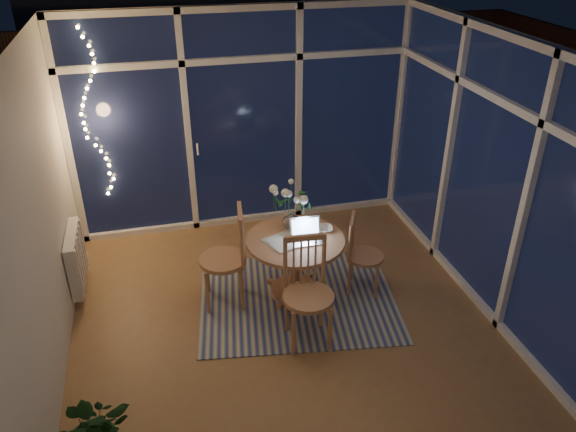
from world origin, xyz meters
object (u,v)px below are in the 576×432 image
at_px(laptop, 308,231).
at_px(flower_vase, 291,219).
at_px(dining_table, 295,267).
at_px(chair_right, 365,255).
at_px(chair_front, 308,295).
at_px(chair_left, 223,258).

height_order(laptop, flower_vase, laptop).
relative_size(dining_table, chair_right, 1.14).
relative_size(chair_front, laptop, 3.41).
distance_m(chair_front, flower_vase, 0.96).
relative_size(dining_table, laptop, 3.19).
bearing_deg(chair_right, chair_left, 109.85).
height_order(chair_front, flower_vase, chair_front).
height_order(dining_table, laptop, laptop).
height_order(chair_left, flower_vase, chair_left).
relative_size(chair_left, laptop, 3.46).
bearing_deg(chair_left, dining_table, 92.95).
height_order(dining_table, chair_left, chair_left).
height_order(chair_right, chair_front, chair_front).
xyz_separation_m(dining_table, chair_front, (-0.07, -0.71, 0.19)).
distance_m(chair_left, chair_front, 1.00).
xyz_separation_m(chair_left, chair_right, (1.42, -0.14, -0.10)).
distance_m(chair_right, flower_vase, 0.83).
height_order(dining_table, chair_front, chair_front).
relative_size(chair_left, chair_front, 1.01).
bearing_deg(chair_right, flower_vase, 91.50).
distance_m(laptop, flower_vase, 0.30).
bearing_deg(chair_front, chair_right, 42.46).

